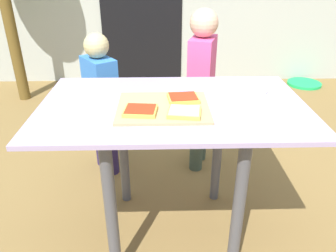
{
  "coord_description": "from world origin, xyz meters",
  "views": [
    {
      "loc": [
        -0.06,
        -1.35,
        1.33
      ],
      "look_at": [
        -0.02,
        0.0,
        0.64
      ],
      "focal_mm": 35.34,
      "sensor_mm": 36.0,
      "label": 1
    }
  ],
  "objects_px": {
    "pizza_slice_far_right": "(183,98)",
    "garden_hose_coil": "(304,84)",
    "child_left": "(102,98)",
    "plate_white_right": "(248,89)",
    "pizza_slice_near_left": "(140,111)",
    "dining_table": "(173,130)",
    "cutting_board": "(163,107)",
    "pizza_slice_near_right": "(184,112)",
    "child_right": "(201,82)"
  },
  "relations": [
    {
      "from": "plate_white_right",
      "to": "cutting_board",
      "type": "bearing_deg",
      "value": -153.61
    },
    {
      "from": "dining_table",
      "to": "child_left",
      "type": "xyz_separation_m",
      "value": [
        -0.43,
        0.62,
        -0.09
      ]
    },
    {
      "from": "pizza_slice_near_left",
      "to": "garden_hose_coil",
      "type": "height_order",
      "value": "pizza_slice_near_left"
    },
    {
      "from": "cutting_board",
      "to": "pizza_slice_near_right",
      "type": "relative_size",
      "value": 2.64
    },
    {
      "from": "pizza_slice_near_left",
      "to": "child_left",
      "type": "height_order",
      "value": "child_left"
    },
    {
      "from": "pizza_slice_near_right",
      "to": "plate_white_right",
      "type": "relative_size",
      "value": 0.79
    },
    {
      "from": "plate_white_right",
      "to": "child_right",
      "type": "xyz_separation_m",
      "value": [
        -0.16,
        0.51,
        -0.14
      ]
    },
    {
      "from": "cutting_board",
      "to": "child_right",
      "type": "height_order",
      "value": "child_right"
    },
    {
      "from": "pizza_slice_far_right",
      "to": "garden_hose_coil",
      "type": "relative_size",
      "value": 0.38
    },
    {
      "from": "cutting_board",
      "to": "pizza_slice_far_right",
      "type": "xyz_separation_m",
      "value": [
        0.09,
        0.07,
        0.02
      ]
    },
    {
      "from": "pizza_slice_near_left",
      "to": "child_left",
      "type": "relative_size",
      "value": 0.15
    },
    {
      "from": "pizza_slice_near_left",
      "to": "garden_hose_coil",
      "type": "xyz_separation_m",
      "value": [
        1.77,
        2.39,
        -0.76
      ]
    },
    {
      "from": "plate_white_right",
      "to": "pizza_slice_near_left",
      "type": "bearing_deg",
      "value": -152.0
    },
    {
      "from": "dining_table",
      "to": "garden_hose_coil",
      "type": "xyz_separation_m",
      "value": [
        1.63,
        2.27,
        -0.61
      ]
    },
    {
      "from": "pizza_slice_near_right",
      "to": "garden_hose_coil",
      "type": "xyz_separation_m",
      "value": [
        1.59,
        2.41,
        -0.76
      ]
    },
    {
      "from": "dining_table",
      "to": "garden_hose_coil",
      "type": "relative_size",
      "value": 3.11
    },
    {
      "from": "cutting_board",
      "to": "plate_white_right",
      "type": "relative_size",
      "value": 2.09
    },
    {
      "from": "plate_white_right",
      "to": "child_right",
      "type": "height_order",
      "value": "child_right"
    },
    {
      "from": "cutting_board",
      "to": "child_right",
      "type": "relative_size",
      "value": 0.36
    },
    {
      "from": "garden_hose_coil",
      "to": "pizza_slice_near_left",
      "type": "bearing_deg",
      "value": -126.57
    },
    {
      "from": "child_left",
      "to": "pizza_slice_near_right",
      "type": "bearing_deg",
      "value": -58.11
    },
    {
      "from": "dining_table",
      "to": "child_left",
      "type": "relative_size",
      "value": 1.25
    },
    {
      "from": "plate_white_right",
      "to": "garden_hose_coil",
      "type": "height_order",
      "value": "plate_white_right"
    },
    {
      "from": "cutting_board",
      "to": "garden_hose_coil",
      "type": "height_order",
      "value": "cutting_board"
    },
    {
      "from": "dining_table",
      "to": "child_left",
      "type": "distance_m",
      "value": 0.76
    },
    {
      "from": "dining_table",
      "to": "pizza_slice_far_right",
      "type": "xyz_separation_m",
      "value": [
        0.05,
        0.01,
        0.15
      ]
    },
    {
      "from": "plate_white_right",
      "to": "pizza_slice_far_right",
      "type": "bearing_deg",
      "value": -156.57
    },
    {
      "from": "cutting_board",
      "to": "child_left",
      "type": "relative_size",
      "value": 0.42
    },
    {
      "from": "pizza_slice_far_right",
      "to": "child_left",
      "type": "distance_m",
      "value": 0.81
    },
    {
      "from": "dining_table",
      "to": "cutting_board",
      "type": "distance_m",
      "value": 0.15
    },
    {
      "from": "dining_table",
      "to": "cutting_board",
      "type": "relative_size",
      "value": 3.02
    },
    {
      "from": "pizza_slice_near_right",
      "to": "child_right",
      "type": "xyz_separation_m",
      "value": [
        0.17,
        0.8,
        -0.15
      ]
    },
    {
      "from": "cutting_board",
      "to": "garden_hose_coil",
      "type": "xyz_separation_m",
      "value": [
        1.68,
        2.32,
        -0.74
      ]
    },
    {
      "from": "pizza_slice_far_right",
      "to": "child_left",
      "type": "relative_size",
      "value": 0.15
    },
    {
      "from": "pizza_slice_near_left",
      "to": "child_right",
      "type": "relative_size",
      "value": 0.13
    },
    {
      "from": "dining_table",
      "to": "cutting_board",
      "type": "bearing_deg",
      "value": -128.91
    },
    {
      "from": "dining_table",
      "to": "child_right",
      "type": "distance_m",
      "value": 0.69
    },
    {
      "from": "cutting_board",
      "to": "plate_white_right",
      "type": "height_order",
      "value": "cutting_board"
    },
    {
      "from": "child_left",
      "to": "cutting_board",
      "type": "bearing_deg",
      "value": -60.12
    },
    {
      "from": "pizza_slice_far_right",
      "to": "dining_table",
      "type": "bearing_deg",
      "value": -167.74
    },
    {
      "from": "pizza_slice_near_left",
      "to": "plate_white_right",
      "type": "bearing_deg",
      "value": 28.0
    },
    {
      "from": "pizza_slice_far_right",
      "to": "child_left",
      "type": "xyz_separation_m",
      "value": [
        -0.48,
        0.61,
        -0.25
      ]
    },
    {
      "from": "pizza_slice_far_right",
      "to": "child_left",
      "type": "height_order",
      "value": "child_left"
    },
    {
      "from": "pizza_slice_near_right",
      "to": "plate_white_right",
      "type": "xyz_separation_m",
      "value": [
        0.33,
        0.29,
        -0.02
      ]
    },
    {
      "from": "pizza_slice_far_right",
      "to": "garden_hose_coil",
      "type": "xyz_separation_m",
      "value": [
        1.59,
        2.26,
        -0.76
      ]
    },
    {
      "from": "pizza_slice_far_right",
      "to": "plate_white_right",
      "type": "bearing_deg",
      "value": 23.43
    },
    {
      "from": "plate_white_right",
      "to": "child_right",
      "type": "relative_size",
      "value": 0.17
    },
    {
      "from": "pizza_slice_far_right",
      "to": "child_left",
      "type": "bearing_deg",
      "value": 128.1
    },
    {
      "from": "plate_white_right",
      "to": "child_left",
      "type": "xyz_separation_m",
      "value": [
        -0.8,
        0.47,
        -0.23
      ]
    },
    {
      "from": "pizza_slice_near_right",
      "to": "child_right",
      "type": "height_order",
      "value": "child_right"
    }
  ]
}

